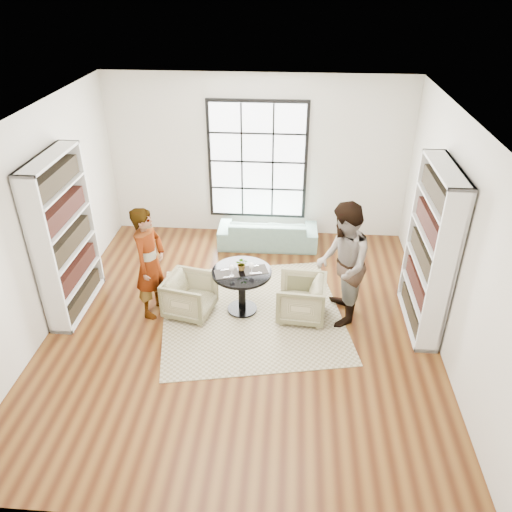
# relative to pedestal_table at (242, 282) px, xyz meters

# --- Properties ---
(ground) EXTENTS (6.00, 6.00, 0.00)m
(ground) POSITION_rel_pedestal_table_xyz_m (0.03, -0.37, -0.51)
(ground) COLOR brown
(room_shell) EXTENTS (6.00, 6.01, 6.00)m
(room_shell) POSITION_rel_pedestal_table_xyz_m (0.03, 0.17, 0.74)
(room_shell) COLOR silver
(room_shell) RESTS_ON ground
(rug) EXTENTS (3.11, 3.11, 0.01)m
(rug) POSITION_rel_pedestal_table_xyz_m (0.15, -0.07, -0.51)
(rug) COLOR tan
(rug) RESTS_ON ground
(pedestal_table) EXTENTS (0.88, 0.88, 0.70)m
(pedestal_table) POSITION_rel_pedestal_table_xyz_m (0.00, 0.00, 0.00)
(pedestal_table) COLOR black
(pedestal_table) RESTS_ON ground
(sofa) EXTENTS (1.83, 0.73, 0.53)m
(sofa) POSITION_rel_pedestal_table_xyz_m (0.27, 2.08, -0.25)
(sofa) COLOR gray
(sofa) RESTS_ON ground
(armchair_left) EXTENTS (0.81, 0.80, 0.62)m
(armchair_left) POSITION_rel_pedestal_table_xyz_m (-0.77, -0.12, -0.20)
(armchair_left) COLOR tan
(armchair_left) RESTS_ON ground
(armchair_right) EXTENTS (0.76, 0.74, 0.64)m
(armchair_right) POSITION_rel_pedestal_table_xyz_m (0.88, -0.08, -0.19)
(armchair_right) COLOR tan
(armchair_right) RESTS_ON ground
(person_left) EXTENTS (0.55, 0.70, 1.72)m
(person_left) POSITION_rel_pedestal_table_xyz_m (-1.32, -0.12, 0.35)
(person_left) COLOR gray
(person_left) RESTS_ON ground
(person_right) EXTENTS (0.71, 0.91, 1.85)m
(person_right) POSITION_rel_pedestal_table_xyz_m (1.43, -0.08, 0.41)
(person_right) COLOR gray
(person_right) RESTS_ON ground
(placemat_left) EXTENTS (0.40, 0.35, 0.01)m
(placemat_left) POSITION_rel_pedestal_table_xyz_m (-0.21, -0.09, 0.20)
(placemat_left) COLOR black
(placemat_left) RESTS_ON pedestal_table
(placemat_right) EXTENTS (0.40, 0.35, 0.01)m
(placemat_right) POSITION_rel_pedestal_table_xyz_m (0.20, 0.04, 0.20)
(placemat_right) COLOR black
(placemat_right) RESTS_ON pedestal_table
(cutlery_left) EXTENTS (0.20, 0.25, 0.01)m
(cutlery_left) POSITION_rel_pedestal_table_xyz_m (-0.21, -0.09, 0.20)
(cutlery_left) COLOR silver
(cutlery_left) RESTS_ON placemat_left
(cutlery_right) EXTENTS (0.20, 0.25, 0.01)m
(cutlery_right) POSITION_rel_pedestal_table_xyz_m (0.20, 0.04, 0.20)
(cutlery_right) COLOR silver
(cutlery_right) RESTS_ON placemat_right
(wine_glass_left) EXTENTS (0.09, 0.09, 0.19)m
(wine_glass_left) POSITION_rel_pedestal_table_xyz_m (-0.13, -0.15, 0.33)
(wine_glass_left) COLOR silver
(wine_glass_left) RESTS_ON pedestal_table
(wine_glass_right) EXTENTS (0.08, 0.08, 0.17)m
(wine_glass_right) POSITION_rel_pedestal_table_xyz_m (0.15, -0.05, 0.32)
(wine_glass_right) COLOR silver
(wine_glass_right) RESTS_ON pedestal_table
(flower_centerpiece) EXTENTS (0.18, 0.16, 0.20)m
(flower_centerpiece) POSITION_rel_pedestal_table_xyz_m (0.00, 0.04, 0.29)
(flower_centerpiece) COLOR gray
(flower_centerpiece) RESTS_ON pedestal_table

